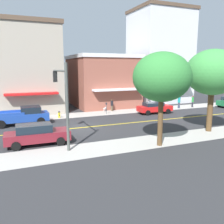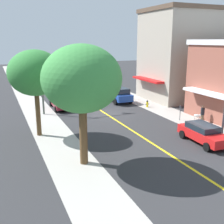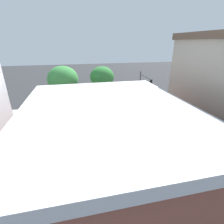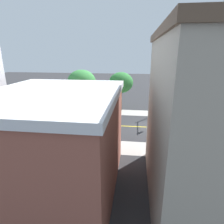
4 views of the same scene
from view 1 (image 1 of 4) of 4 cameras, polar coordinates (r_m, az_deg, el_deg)
The scene contains 20 objects.
ground_plane at distance 23.58m, azimuth -7.88°, elevation -3.75°, with size 140.00×140.00×0.00m, color #2D2D30.
sidewalk_left at distance 29.72m, azimuth -11.09°, elevation -0.89°, with size 3.16×126.00×0.01m, color #ADA8A0.
sidewalk_right at distance 17.67m, azimuth -2.40°, elevation -8.50°, with size 3.16×126.00×0.01m, color #ADA8A0.
road_centerline_stripe at distance 23.58m, azimuth -7.88°, elevation -3.74°, with size 0.20×126.00×0.00m, color yellow.
corner_shop_building at distance 35.54m, azimuth -19.54°, elevation 9.82°, with size 12.61×8.22×11.43m.
brick_apartment_block at distance 37.85m, azimuth -2.52°, elevation 7.50°, with size 12.15×9.08×7.61m.
pale_office_building at distance 42.65m, azimuth 11.18°, elevation 12.80°, with size 9.35×9.09×15.29m.
street_tree_left_near at distance 17.71m, azimuth 11.76°, elevation 8.06°, with size 4.20×4.20×6.88m.
street_tree_right_corner at distance 23.27m, azimuth 22.79°, elevation 8.61°, with size 4.75×4.75×7.37m.
fire_hydrant at distance 28.64m, azimuth -12.42°, elevation -0.57°, with size 0.44×0.24×0.80m.
parking_meter at distance 30.31m, azimuth -1.34°, elevation 1.33°, with size 0.12×0.18×1.45m.
traffic_light_mast at distance 17.99m, azimuth -11.69°, elevation 4.75°, with size 4.85×0.32×6.09m.
street_lamp at distance 32.38m, azimuth 7.87°, elevation 6.44°, with size 0.70×0.36×5.62m.
red_sedan_left_curb at distance 31.05m, azimuth 10.01°, elevation 1.04°, with size 2.05×4.42×1.42m.
maroon_sedan_right_curb at distance 19.01m, azimuth -17.42°, elevation -5.02°, with size 2.04×4.75×1.59m.
blue_pickup_truck at distance 26.19m, azimuth -20.40°, elevation -0.85°, with size 2.27×5.43×1.82m.
pedestrian_teal_shirt at distance 35.85m, azimuth 15.62°, elevation 2.41°, with size 0.38×0.38×1.85m.
pedestrian_green_shirt at distance 37.52m, azimuth 18.58°, elevation 2.48°, with size 0.30×0.30×1.70m.
pedestrian_black_shirt at distance 32.23m, azimuth -0.02°, elevation 1.68°, with size 0.35×0.35×1.60m.
small_dog at distance 32.18m, azimuth -1.71°, elevation 0.82°, with size 0.64×0.66×0.56m.
Camera 1 is at (22.14, -5.78, 5.72)m, focal length 38.55 mm.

